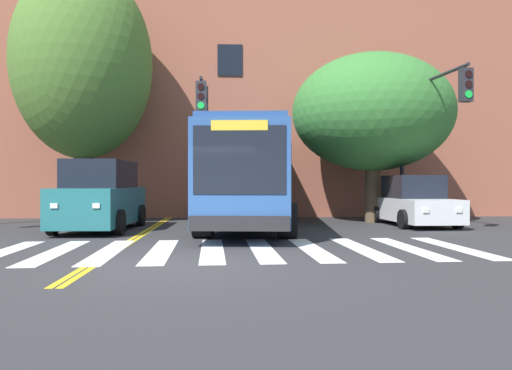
# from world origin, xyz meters

# --- Properties ---
(ground_plane) EXTENTS (120.00, 120.00, 0.00)m
(ground_plane) POSITION_xyz_m (0.00, 0.00, 0.00)
(ground_plane) COLOR #303033
(crosswalk) EXTENTS (13.35, 4.53, 0.01)m
(crosswalk) POSITION_xyz_m (0.04, 2.14, 0.00)
(crosswalk) COLOR white
(crosswalk) RESTS_ON ground
(lane_line_yellow_inner) EXTENTS (0.12, 36.00, 0.01)m
(lane_line_yellow_inner) POSITION_xyz_m (-1.66, 16.14, 0.00)
(lane_line_yellow_inner) COLOR gold
(lane_line_yellow_inner) RESTS_ON ground
(lane_line_yellow_outer) EXTENTS (0.12, 36.00, 0.01)m
(lane_line_yellow_outer) POSITION_xyz_m (-1.50, 16.14, 0.00)
(lane_line_yellow_outer) COLOR gold
(lane_line_yellow_outer) RESTS_ON ground
(city_bus) EXTENTS (3.71, 11.57, 3.28)m
(city_bus) POSITION_xyz_m (1.83, 8.13, 1.78)
(city_bus) COLOR #2D5699
(city_bus) RESTS_ON ground
(car_teal_near_lane) EXTENTS (2.31, 5.09, 2.27)m
(car_teal_near_lane) POSITION_xyz_m (-3.14, 7.28, 1.08)
(car_teal_near_lane) COLOR #236B70
(car_teal_near_lane) RESTS_ON ground
(car_white_far_lane) EXTENTS (2.19, 4.54, 1.82)m
(car_white_far_lane) POSITION_xyz_m (7.77, 8.47, 0.82)
(car_white_far_lane) COLOR white
(car_white_far_lane) RESTS_ON ground
(car_navy_behind_bus) EXTENTS (2.66, 4.97, 2.26)m
(car_navy_behind_bus) POSITION_xyz_m (3.03, 18.53, 1.07)
(car_navy_behind_bus) COLOR navy
(car_navy_behind_bus) RESTS_ON ground
(traffic_light_near_corner) EXTENTS (0.68, 4.49, 5.62)m
(traffic_light_near_corner) POSITION_xyz_m (7.87, 7.64, 3.77)
(traffic_light_near_corner) COLOR #28282D
(traffic_light_near_corner) RESTS_ON ground
(traffic_light_overhead) EXTENTS (0.34, 4.12, 5.42)m
(traffic_light_overhead) POSITION_xyz_m (0.15, 9.12, 3.65)
(traffic_light_overhead) COLOR #28282D
(traffic_light_overhead) RESTS_ON ground
(street_tree_curbside_large) EXTENTS (8.69, 8.63, 6.58)m
(street_tree_curbside_large) POSITION_xyz_m (6.69, 9.96, 4.29)
(street_tree_curbside_large) COLOR brown
(street_tree_curbside_large) RESTS_ON ground
(street_tree_curbside_small) EXTENTS (5.70, 6.15, 10.00)m
(street_tree_curbside_small) POSITION_xyz_m (-4.64, 10.64, 6.21)
(street_tree_curbside_small) COLOR #4C3D2D
(street_tree_curbside_small) RESTS_ON ground
(building_facade) EXTENTS (36.99, 8.15, 13.27)m
(building_facade) POSITION_xyz_m (1.13, 17.05, 6.64)
(building_facade) COLOR #9E5642
(building_facade) RESTS_ON ground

